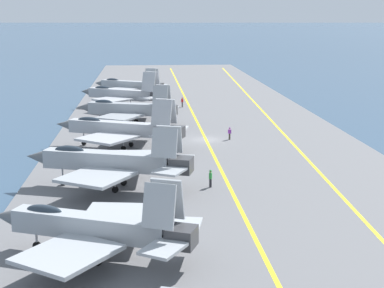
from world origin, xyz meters
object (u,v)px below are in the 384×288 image
Objects in this scene: parked_jet_second at (95,227)px; parked_jet_third at (110,161)px; parked_jet_sixth at (123,94)px; parked_jet_seventh at (129,85)px; crew_red_vest at (182,102)px; parked_jet_fifth at (128,109)px; crew_purple_vest at (230,133)px; parked_jet_fourth at (121,128)px; crew_green_vest at (210,178)px.

parked_jet_third is (16.26, -0.20, 0.46)m from parked_jet_second.
parked_jet_sixth is 1.07× the size of parked_jet_seventh.
parked_jet_seventh is 8.72× the size of crew_red_vest.
parked_jet_third is 47.73m from parked_jet_sixth.
parked_jet_second is 0.97× the size of parked_jet_fifth.
parked_jet_third reaches higher than crew_purple_vest.
parked_jet_fifth is at bearing -179.05° from parked_jet_seventh.
parked_jet_fifth is 14.64m from parked_jet_sixth.
parked_jet_fifth is 1.03× the size of parked_jet_seventh.
parked_jet_second reaches higher than crew_red_vest.
parked_jet_fourth is 33.12m from crew_red_vest.
parked_jet_third is at bearing -0.70° from parked_jet_second.
parked_jet_second is 16.27m from parked_jet_third.
parked_jet_fifth is at bearing -1.29° from parked_jet_second.
parked_jet_third is 17.06m from parked_jet_fourth.
crew_green_vest is (15.91, -9.72, -1.27)m from parked_jet_second.
parked_jet_fourth reaches higher than crew_purple_vest.
parked_jet_third reaches higher than parked_jet_fifth.
crew_red_vest is (64.97, -10.24, -1.26)m from parked_jet_second.
crew_purple_vest is (3.96, -14.07, -1.59)m from parked_jet_fourth.
parked_jet_third is 9.68m from crew_green_vest.
crew_green_vest is (-17.41, -9.11, -1.55)m from parked_jet_fourth.
parked_jet_fifth is at bearing -1.57° from parked_jet_third.
parked_jet_fourth is 1.09× the size of parked_jet_fifth.
parked_jet_second is at bearing 179.30° from parked_jet_third.
parked_jet_fourth is at bearing 27.62° from crew_green_vest.
crew_green_vest is (-0.35, -9.52, -1.73)m from parked_jet_third.
parked_jet_sixth is 10.53m from crew_red_vest.
parked_jet_second is 9.15× the size of crew_purple_vest.
parked_jet_fourth is 30.69m from parked_jet_sixth.
parked_jet_third is 0.98× the size of parked_jet_fourth.
parked_jet_seventh is at bearing 18.27° from crew_purple_vest.
parked_jet_third is 1.10× the size of parked_jet_seventh.
parked_jet_second is 1.00× the size of parked_jet_seventh.
parked_jet_fourth reaches higher than parked_jet_third.
parked_jet_sixth is 9.40× the size of crew_green_vest.
parked_jet_fifth is at bearing 48.22° from crew_purple_vest.
parked_jet_seventh is at bearing 32.80° from crew_red_vest.
parked_jet_second is 65.78m from crew_red_vest.
crew_red_vest is at bearing -11.65° from parked_jet_third.
parked_jet_sixth is at bearing 28.98° from crew_purple_vest.
parked_jet_third is 25.58m from crew_purple_vest.
crew_red_vest is 28.04m from crew_purple_vest.
parked_jet_third is 9.66× the size of crew_green_vest.
parked_jet_second is 18.68m from crew_green_vest.
crew_green_vest is 0.99× the size of crew_red_vest.
crew_green_vest is 1.04× the size of crew_purple_vest.
parked_jet_second is 63.99m from parked_jet_sixth.
crew_red_vest is (0.97, -10.35, -1.65)m from parked_jet_sixth.
parked_jet_second is at bearing 178.71° from parked_jet_fifth.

